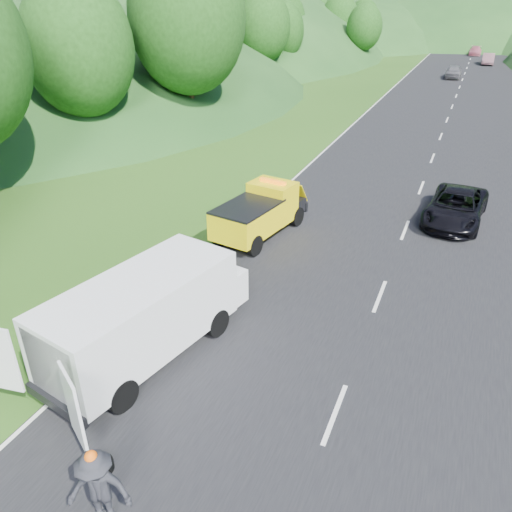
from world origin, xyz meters
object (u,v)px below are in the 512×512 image
at_px(tow_truck, 261,211).
at_px(spare_tire, 101,470).
at_px(woman, 169,316).
at_px(suitcase, 111,304).
at_px(child, 170,324).
at_px(passing_suv, 453,222).
at_px(white_van, 146,313).

bearing_deg(tow_truck, spare_tire, -73.59).
height_order(woman, suitcase, woman).
xyz_separation_m(woman, child, (0.27, -0.37, 0.00)).
bearing_deg(passing_suv, spare_tire, -104.59).
relative_size(tow_truck, white_van, 0.71).
xyz_separation_m(suitcase, spare_tire, (3.72, -5.27, -0.26)).
bearing_deg(white_van, tow_truck, 102.80).
distance_m(white_van, suitcase, 3.06).
height_order(white_van, woman, white_van).
distance_m(tow_truck, child, 7.48).
height_order(child, passing_suv, passing_suv).
distance_m(white_van, child, 2.07).
bearing_deg(passing_suv, woman, -119.21).
bearing_deg(passing_suv, white_van, -113.81).
xyz_separation_m(tow_truck, passing_suv, (7.72, 4.80, -1.09)).
xyz_separation_m(tow_truck, woman, (-0.36, -7.02, -1.09)).
height_order(white_van, child, white_van).
xyz_separation_m(spare_tire, passing_suv, (6.29, 17.55, 0.00)).
bearing_deg(spare_tire, passing_suv, 70.27).
distance_m(woman, suitcase, 2.01).
height_order(woman, child, woman).
bearing_deg(suitcase, woman, 13.38).
height_order(woman, passing_suv, woman).
bearing_deg(spare_tire, suitcase, 125.23).
bearing_deg(suitcase, white_van, -29.14).
bearing_deg(spare_tire, woman, 107.29).
xyz_separation_m(suitcase, passing_suv, (10.02, 12.28, -0.26)).
bearing_deg(white_van, spare_tire, -60.41).
bearing_deg(child, spare_tire, -29.46).
distance_m(child, passing_suv, 14.48).
xyz_separation_m(white_van, spare_tire, (1.26, -3.90, -1.44)).
distance_m(suitcase, passing_suv, 15.85).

